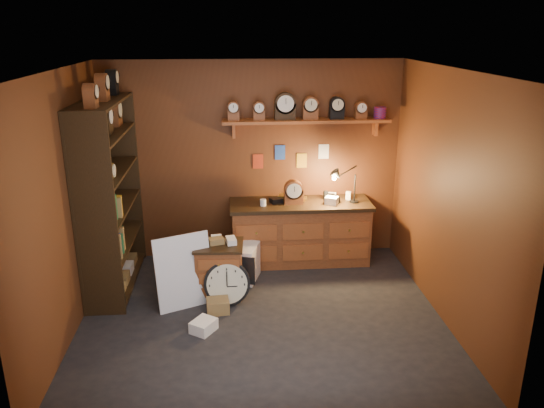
{
  "coord_description": "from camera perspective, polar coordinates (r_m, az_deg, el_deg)",
  "views": [
    {
      "loc": [
        -0.31,
        -5.22,
        3.11
      ],
      "look_at": [
        0.14,
        0.35,
        1.22
      ],
      "focal_mm": 35.0,
      "sensor_mm": 36.0,
      "label": 1
    }
  ],
  "objects": [
    {
      "name": "floor_box_a",
      "position": [
        6.17,
        -5.84,
        -10.83
      ],
      "size": [
        0.27,
        0.24,
        0.15
      ],
      "primitive_type": "cube",
      "rotation": [
        0.0,
        0.0,
        0.1
      ],
      "color": "olive",
      "rests_on": "ground"
    },
    {
      "name": "low_cabinet",
      "position": [
        6.42,
        -5.68,
        -6.75
      ],
      "size": [
        0.6,
        0.52,
        0.74
      ],
      "rotation": [
        0.0,
        0.0,
        -0.06
      ],
      "color": "brown",
      "rests_on": "ground"
    },
    {
      "name": "floor",
      "position": [
        6.08,
        -1.1,
        -12.07
      ],
      "size": [
        4.0,
        4.0,
        0.0
      ],
      "primitive_type": "plane",
      "color": "black",
      "rests_on": "ground"
    },
    {
      "name": "shelving_unit",
      "position": [
        6.63,
        -17.37,
        1.57
      ],
      "size": [
        0.47,
        1.6,
        2.58
      ],
      "color": "black",
      "rests_on": "ground"
    },
    {
      "name": "workbench",
      "position": [
        7.25,
        3.05,
        -2.66
      ],
      "size": [
        1.9,
        0.66,
        1.36
      ],
      "color": "brown",
      "rests_on": "ground"
    },
    {
      "name": "floor_box_c",
      "position": [
        6.95,
        -10.48,
        -7.34
      ],
      "size": [
        0.29,
        0.25,
        0.2
      ],
      "primitive_type": "cube",
      "rotation": [
        0.0,
        0.0,
        0.13
      ],
      "color": "olive",
      "rests_on": "ground"
    },
    {
      "name": "room_shell",
      "position": [
        5.51,
        -0.81,
        4.1
      ],
      "size": [
        4.02,
        3.62,
        2.71
      ],
      "color": "#572D14",
      "rests_on": "ground"
    },
    {
      "name": "floor_box_b",
      "position": [
        5.85,
        -7.37,
        -12.87
      ],
      "size": [
        0.32,
        0.33,
        0.13
      ],
      "primitive_type": "cube",
      "rotation": [
        0.0,
        0.0,
        -0.6
      ],
      "color": "white",
      "rests_on": "ground"
    },
    {
      "name": "white_panel",
      "position": [
        6.4,
        -9.25,
        -10.65
      ],
      "size": [
        0.68,
        0.43,
        0.87
      ],
      "primitive_type": "cube",
      "rotation": [
        -0.17,
        0.0,
        0.41
      ],
      "color": "silver",
      "rests_on": "ground"
    },
    {
      "name": "mini_fridge",
      "position": [
        6.83,
        -3.49,
        -6.28
      ],
      "size": [
        0.55,
        0.57,
        0.46
      ],
      "rotation": [
        0.0,
        0.0,
        -0.3
      ],
      "color": "silver",
      "rests_on": "ground"
    },
    {
      "name": "big_round_clock",
      "position": [
        6.24,
        -4.86,
        -8.52
      ],
      "size": [
        0.54,
        0.17,
        0.54
      ],
      "color": "black",
      "rests_on": "ground"
    }
  ]
}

